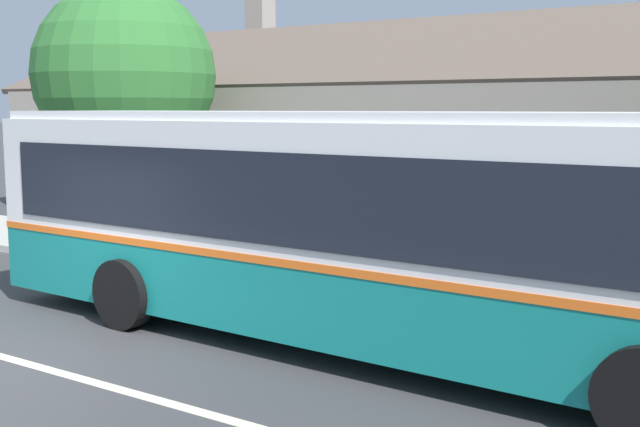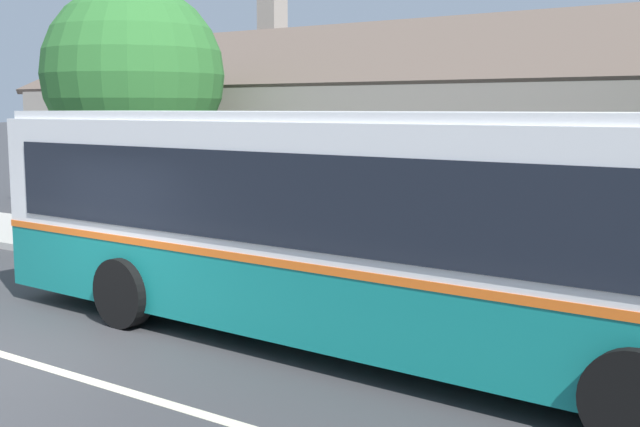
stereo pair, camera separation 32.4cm
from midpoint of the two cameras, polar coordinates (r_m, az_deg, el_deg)
The scene contains 7 objects.
ground_plane at distance 10.87m, azimuth -21.96°, elevation -9.59°, with size 300.00×300.00×0.00m, color #38383A.
sidewalk_far at distance 14.93m, azimuth -2.60°, elevation -4.17°, with size 60.00×3.00×0.15m, color #ADAAA3.
lane_divider_stripe at distance 10.87m, azimuth -21.96°, elevation -9.57°, with size 60.00×0.16×0.01m, color beige.
community_building at distance 21.88m, azimuth 7.54°, elevation 4.38°, with size 24.42×9.29×6.52m.
transit_bus at distance 10.21m, azimuth 2.82°, elevation -0.66°, with size 12.22×3.05×3.05m.
bench_by_building at distance 16.30m, azimuth -12.85°, elevation -1.59°, with size 1.69×0.51×0.94m.
street_tree_secondary at distance 19.03m, azimuth -14.21°, elevation 9.51°, with size 4.14×4.14×5.92m.
Camera 1 is at (8.54, -5.86, 3.09)m, focal length 45.00 mm.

